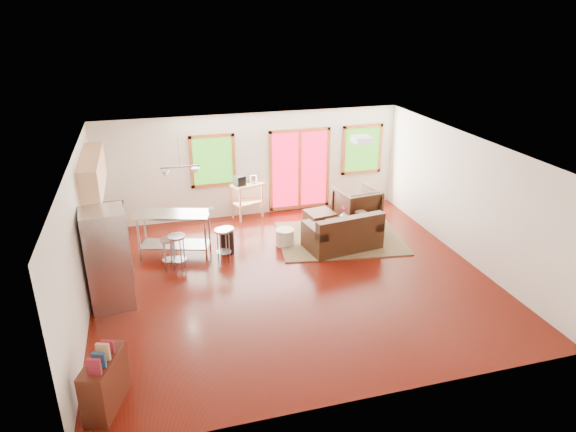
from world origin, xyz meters
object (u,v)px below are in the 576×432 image
object	(u,v)px
ottoman	(320,220)
refrigerator	(108,259)
armchair	(356,204)
island	(174,227)
rug	(340,238)
loveseat	(343,234)
kitchen_cart	(246,189)
coffee_table	(346,222)

from	to	relation	value
ottoman	refrigerator	distance (m)	5.20
armchair	refrigerator	world-z (taller)	refrigerator
island	rug	bearing A→B (deg)	-2.43
ottoman	rug	bearing A→B (deg)	-70.59
loveseat	island	bearing A→B (deg)	161.36
ottoman	refrigerator	world-z (taller)	refrigerator
rug	armchair	distance (m)	1.19
armchair	kitchen_cart	distance (m)	2.75
refrigerator	rug	bearing A→B (deg)	11.44
loveseat	armchair	bearing A→B (deg)	48.38
rug	refrigerator	xyz separation A→B (m)	(-4.91, -1.51, 0.89)
armchair	coffee_table	bearing A→B (deg)	41.73
armchair	island	xyz separation A→B (m)	(-4.42, -0.66, 0.19)
ottoman	coffee_table	bearing A→B (deg)	-47.95
armchair	rug	bearing A→B (deg)	39.92
loveseat	island	xyz separation A→B (m)	(-3.57, 0.65, 0.33)
kitchen_cart	coffee_table	bearing A→B (deg)	-38.55
refrigerator	island	world-z (taller)	refrigerator
armchair	refrigerator	distance (m)	6.11
ottoman	island	xyz separation A→B (m)	(-3.44, -0.54, 0.46)
coffee_table	ottoman	distance (m)	0.69
loveseat	armchair	size ratio (longest dim) A/B	1.77
island	kitchen_cart	distance (m)	2.50
rug	island	bearing A→B (deg)	177.57
ottoman	refrigerator	bearing A→B (deg)	-154.65
rug	loveseat	world-z (taller)	loveseat
armchair	island	size ratio (longest dim) A/B	0.59
ottoman	armchair	bearing A→B (deg)	6.46
rug	armchair	bearing A→B (deg)	47.84
rug	ottoman	size ratio (longest dim) A/B	4.47
coffee_table	ottoman	bearing A→B (deg)	132.05
kitchen_cart	loveseat	bearing A→B (deg)	-53.59
coffee_table	kitchen_cart	size ratio (longest dim) A/B	0.91
refrigerator	kitchen_cart	world-z (taller)	refrigerator
loveseat	armchair	world-z (taller)	armchair
loveseat	coffee_table	xyz separation A→B (m)	(0.33, 0.68, -0.01)
rug	armchair	size ratio (longest dim) A/B	2.89
loveseat	coffee_table	bearing A→B (deg)	56.00
loveseat	refrigerator	size ratio (longest dim) A/B	0.94
armchair	ottoman	distance (m)	1.03
island	kitchen_cart	xyz separation A→B (m)	(1.88, 1.65, 0.11)
loveseat	armchair	distance (m)	1.56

